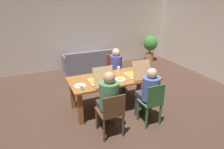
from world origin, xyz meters
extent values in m
plane|color=#493228|center=(0.00, 0.00, 0.00)|extent=(20.00, 20.00, 0.00)
cube|color=beige|center=(0.00, 3.15, 1.37)|extent=(7.17, 0.12, 2.73)
cube|color=beige|center=(3.59, 0.94, 1.37)|extent=(0.12, 5.35, 2.73)
cube|color=#995E29|center=(0.00, 0.00, 0.72)|extent=(1.98, 0.90, 0.04)
cube|color=#95572E|center=(-0.88, -0.34, 0.35)|extent=(0.09, 0.09, 0.70)
cube|color=#95572E|center=(0.88, -0.34, 0.35)|extent=(0.09, 0.09, 0.70)
cube|color=#95572E|center=(-0.88, 0.34, 0.35)|extent=(0.09, 0.09, 0.70)
cube|color=#95572E|center=(0.88, 0.34, 0.35)|extent=(0.09, 0.09, 0.70)
cylinder|color=#B6361B|center=(0.58, 0.60, 0.23)|extent=(0.04, 0.04, 0.47)
cylinder|color=#B6361B|center=(0.24, 0.60, 0.23)|extent=(0.04, 0.04, 0.47)
cylinder|color=#B6361B|center=(0.58, 0.94, 0.23)|extent=(0.04, 0.04, 0.47)
cylinder|color=#B6361B|center=(0.24, 0.94, 0.23)|extent=(0.04, 0.04, 0.47)
cube|color=#B6361B|center=(0.41, 0.77, 0.48)|extent=(0.41, 0.40, 0.02)
cube|color=#B6361B|center=(0.41, 0.95, 0.74)|extent=(0.39, 0.03, 0.50)
cylinder|color=#2B434D|center=(0.49, 0.46, 0.24)|extent=(0.10, 0.10, 0.49)
cylinder|color=#2B434D|center=(0.33, 0.46, 0.24)|extent=(0.10, 0.10, 0.49)
cube|color=#2B434D|center=(0.41, 0.61, 0.54)|extent=(0.29, 0.33, 0.11)
cylinder|color=#474FA4|center=(0.41, 0.77, 0.77)|extent=(0.32, 0.32, 0.46)
sphere|color=#E1A985|center=(0.41, 0.77, 1.09)|extent=(0.20, 0.20, 0.20)
cylinder|color=brown|center=(-0.65, -0.63, 0.23)|extent=(0.04, 0.04, 0.47)
cylinder|color=brown|center=(-0.27, -0.63, 0.23)|extent=(0.04, 0.04, 0.47)
cylinder|color=brown|center=(-0.65, -1.03, 0.23)|extent=(0.04, 0.04, 0.47)
cylinder|color=brown|center=(-0.27, -1.03, 0.23)|extent=(0.04, 0.04, 0.47)
cube|color=brown|center=(-0.46, -0.83, 0.48)|extent=(0.43, 0.46, 0.02)
cube|color=brown|center=(-0.46, -1.04, 0.68)|extent=(0.41, 0.03, 0.39)
cylinder|color=#38313E|center=(-0.55, -0.54, 0.24)|extent=(0.10, 0.10, 0.49)
cylinder|color=#38313E|center=(-0.37, -0.54, 0.24)|extent=(0.10, 0.10, 0.49)
cube|color=#38313E|center=(-0.46, -0.68, 0.54)|extent=(0.31, 0.31, 0.11)
cylinder|color=#487D4E|center=(-0.46, -0.83, 0.79)|extent=(0.35, 0.35, 0.51)
sphere|color=tan|center=(-0.46, -0.83, 1.14)|extent=(0.21, 0.21, 0.21)
cylinder|color=#2F6035|center=(0.25, -0.68, 0.23)|extent=(0.05, 0.05, 0.47)
cylinder|color=#2F6035|center=(0.57, -0.68, 0.23)|extent=(0.05, 0.05, 0.47)
cylinder|color=#2F6035|center=(0.25, -1.00, 0.23)|extent=(0.05, 0.05, 0.47)
cylinder|color=#2F6035|center=(0.57, -1.00, 0.23)|extent=(0.05, 0.05, 0.47)
cube|color=#2F6035|center=(0.41, -0.84, 0.48)|extent=(0.39, 0.39, 0.02)
cube|color=#2F6035|center=(0.41, -1.02, 0.69)|extent=(0.37, 0.03, 0.42)
cylinder|color=#343540|center=(0.32, -0.51, 0.24)|extent=(0.10, 0.10, 0.49)
cylinder|color=#343540|center=(0.49, -0.51, 0.24)|extent=(0.10, 0.10, 0.49)
cube|color=#343540|center=(0.41, -0.66, 0.54)|extent=(0.30, 0.35, 0.11)
cylinder|color=#475AA0|center=(0.41, -0.84, 0.77)|extent=(0.34, 0.34, 0.46)
sphere|color=#D7B08D|center=(0.41, -0.84, 1.09)|extent=(0.20, 0.20, 0.20)
cube|color=tan|center=(-0.38, -0.09, 0.76)|extent=(0.41, 0.41, 0.03)
cylinder|color=orange|center=(-0.38, -0.09, 0.78)|extent=(0.36, 0.36, 0.01)
cube|color=tan|center=(-0.38, -0.36, 0.96)|extent=(0.41, 0.15, 0.38)
cube|color=tan|center=(0.50, -0.07, 0.76)|extent=(0.42, 0.42, 0.02)
cylinder|color=#CF8B3B|center=(0.50, -0.07, 0.77)|extent=(0.37, 0.37, 0.01)
cube|color=tan|center=(0.50, -0.35, 0.97)|extent=(0.42, 0.14, 0.40)
cylinder|color=white|center=(0.08, -0.16, 0.75)|extent=(0.24, 0.24, 0.01)
cone|color=gold|center=(0.08, -0.16, 0.76)|extent=(0.14, 0.14, 0.02)
cylinder|color=white|center=(-0.80, -0.13, 0.75)|extent=(0.24, 0.24, 0.01)
cone|color=#CB7E3C|center=(-0.80, -0.13, 0.76)|extent=(0.11, 0.11, 0.02)
cylinder|color=silver|center=(0.27, 0.32, 0.80)|extent=(0.08, 0.08, 0.11)
cylinder|color=silver|center=(0.10, 0.37, 0.82)|extent=(0.07, 0.07, 0.15)
cylinder|color=silver|center=(-0.83, -0.35, 0.80)|extent=(0.06, 0.06, 0.11)
cylinder|color=#E4C767|center=(-0.01, 0.22, 0.81)|extent=(0.06, 0.06, 0.13)
cube|color=slate|center=(0.23, 2.56, 0.20)|extent=(1.75, 0.82, 0.41)
cube|color=slate|center=(0.23, 2.23, 0.59)|extent=(1.75, 0.16, 0.36)
cube|color=slate|center=(-0.54, 2.56, 0.50)|extent=(0.20, 0.78, 0.18)
cube|color=slate|center=(1.01, 2.56, 0.50)|extent=(0.20, 0.78, 0.18)
cylinder|color=#BC7552|center=(2.80, 2.70, 0.15)|extent=(0.31, 0.31, 0.31)
cylinder|color=brown|center=(2.80, 2.70, 0.40)|extent=(0.05, 0.05, 0.18)
ellipsoid|color=#3B7E36|center=(2.80, 2.70, 0.70)|extent=(0.54, 0.54, 0.59)
camera|label=1|loc=(-1.65, -3.66, 2.42)|focal=31.40mm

